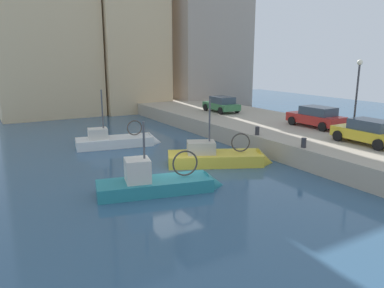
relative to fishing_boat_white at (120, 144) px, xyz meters
name	(u,v)px	position (x,y,z in m)	size (l,w,h in m)	color
water_surface	(172,179)	(-0.23, -8.44, -0.09)	(80.00, 80.00, 0.00)	#335675
quay_wall	(324,143)	(11.27, -8.44, 0.51)	(9.00, 56.00, 1.20)	#ADA08C
fishing_boat_white	(120,144)	(0.00, 0.00, 0.00)	(6.26, 2.91, 4.87)	white
fishing_boat_yellow	(221,162)	(3.57, -7.46, 0.01)	(6.46, 4.44, 4.75)	gold
fishing_boat_teal	(162,189)	(-1.46, -9.81, 0.05)	(6.30, 2.98, 4.15)	teal
parked_car_green	(222,104)	(11.07, 3.30, 1.83)	(2.09, 3.90, 1.43)	#387547
parked_car_yellow	(368,132)	(10.96, -11.74, 1.85)	(1.95, 4.02, 1.46)	gold
parked_car_red	(316,117)	(12.63, -6.42, 1.87)	(2.03, 4.16, 1.50)	red
mooring_bollard_south	(304,143)	(7.12, -10.44, 1.38)	(0.28, 0.28, 0.55)	#2D2D33
mooring_bollard_mid	(257,131)	(7.12, -6.44, 1.38)	(0.28, 0.28, 0.55)	#2D2D33
quay_streetlamp	(358,85)	(12.77, -9.45, 4.36)	(0.36, 0.36, 4.83)	#38383D
waterfront_building_west	(204,24)	(17.19, 16.22, 10.03)	(9.77, 8.85, 20.21)	#A39384
waterfront_building_west_mid	(129,16)	(7.45, 16.46, 10.51)	(7.73, 6.77, 21.17)	#D1B284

